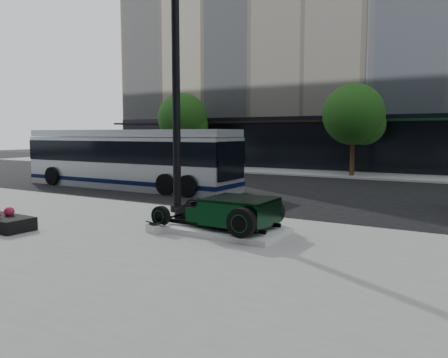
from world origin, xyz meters
The scene contains 9 objects.
ground centered at (0.00, 0.00, 0.00)m, with size 120.00×120.00×0.00m, color black.
sidewalk_far centered at (0.00, 14.00, 0.06)m, with size 70.00×4.00×0.12m, color gray.
street_trees centered at (1.15, 13.07, 3.77)m, with size 29.80×3.80×5.70m.
display_plinth centered at (2.03, -4.67, 0.20)m, with size 3.40×1.80×0.15m, color silver.
hot_rod centered at (2.37, -4.67, 0.70)m, with size 3.22×2.00×0.81m.
info_plaque centered at (0.51, -5.64, 0.24)m, with size 0.47×0.41×0.31m.
lamppost centered at (-0.85, -2.77, 4.16)m, with size 0.48×0.48×8.73m.
flower_planter centered at (-3.33, -7.45, 0.33)m, with size 1.82×0.95×0.59m.
transit_bus centered at (-7.52, 2.09, 1.49)m, with size 12.12×2.88×2.92m.
Camera 1 is at (7.90, -14.53, 2.75)m, focal length 35.00 mm.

